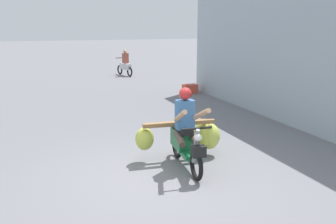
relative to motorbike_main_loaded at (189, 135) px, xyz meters
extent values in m
plane|color=slate|center=(-0.84, -0.60, -0.56)|extent=(120.00, 120.00, 0.00)
torus|color=black|center=(-0.26, -0.92, -0.28)|extent=(0.13, 0.56, 0.56)
torus|color=black|center=(-0.16, 0.27, -0.28)|extent=(0.13, 0.56, 0.56)
cube|color=#196638|center=(-0.22, -0.42, -0.24)|extent=(0.29, 0.58, 0.08)
cube|color=#196638|center=(-0.18, -0.03, -0.06)|extent=(0.33, 0.66, 0.36)
cube|color=black|center=(-0.19, -0.10, 0.16)|extent=(0.31, 0.62, 0.10)
cylinder|color=gray|center=(-0.26, -0.86, 0.06)|extent=(0.09, 0.29, 0.69)
cylinder|color=black|center=(-0.26, -0.90, 0.40)|extent=(0.56, 0.09, 0.04)
sphere|color=silver|center=(-0.27, -0.98, 0.26)|extent=(0.14, 0.14, 0.14)
cube|color=black|center=(-0.27, -1.02, 0.02)|extent=(0.25, 0.18, 0.20)
cube|color=#196638|center=(-0.26, -0.92, 0.02)|extent=(0.12, 0.29, 0.04)
cube|color=olive|center=(-0.17, 0.12, 0.22)|extent=(1.50, 0.23, 0.08)
cube|color=olive|center=(-0.16, 0.30, 0.19)|extent=(1.35, 0.20, 0.06)
ellipsoid|color=#AFB93E|center=(0.36, 0.10, -0.10)|extent=(0.35, 0.32, 0.48)
cylinder|color=#998459|center=(0.36, 0.10, 0.17)|extent=(0.02, 0.02, 0.12)
ellipsoid|color=#BAC54A|center=(0.48, 0.35, -0.08)|extent=(0.50, 0.47, 0.45)
cylinder|color=#998459|center=(0.48, 0.35, 0.17)|extent=(0.02, 0.02, 0.12)
ellipsoid|color=#B6C146|center=(-0.86, 0.28, -0.07)|extent=(0.38, 0.34, 0.47)
cylinder|color=#998459|center=(-0.86, 0.28, 0.18)|extent=(0.02, 0.02, 0.10)
ellipsoid|color=#BEC84E|center=(0.53, 0.16, -0.13)|extent=(0.54, 0.50, 0.56)
cylinder|color=#998459|center=(0.53, 0.16, 0.17)|extent=(0.02, 0.02, 0.12)
cube|color=#386699|center=(-0.20, -0.22, 0.49)|extent=(0.36, 0.25, 0.56)
sphere|color=#B22626|center=(-0.20, -0.24, 0.90)|extent=(0.24, 0.24, 0.24)
cylinder|color=tan|center=(-0.04, -0.58, 0.56)|extent=(0.10, 0.72, 0.39)
cylinder|color=tan|center=(-0.43, -0.55, 0.56)|extent=(0.20, 0.72, 0.39)
cylinder|color=#4C4238|center=(-0.07, -0.36, 0.06)|extent=(0.17, 0.45, 0.27)
cylinder|color=#4C4238|center=(-0.35, -0.33, 0.06)|extent=(0.17, 0.45, 0.27)
torus|color=black|center=(1.75, 13.67, -0.30)|extent=(0.21, 0.52, 0.52)
torus|color=black|center=(2.03, 12.60, -0.30)|extent=(0.21, 0.52, 0.52)
cube|color=silver|center=(1.92, 13.04, -0.06)|extent=(0.46, 0.93, 0.32)
cylinder|color=black|center=(1.76, 13.62, 0.36)|extent=(0.49, 0.16, 0.04)
cube|color=#994738|center=(1.92, 13.02, 0.39)|extent=(0.34, 0.27, 0.52)
sphere|color=tan|center=(1.92, 13.04, 0.74)|extent=(0.20, 0.20, 0.20)
cube|color=#9EADB7|center=(5.71, 2.67, 1.59)|extent=(4.09, 9.95, 4.30)
cube|color=#CC4C38|center=(3.09, 7.00, -0.38)|extent=(0.56, 0.40, 0.36)
camera|label=1|loc=(-2.89, -6.56, 2.18)|focal=39.60mm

